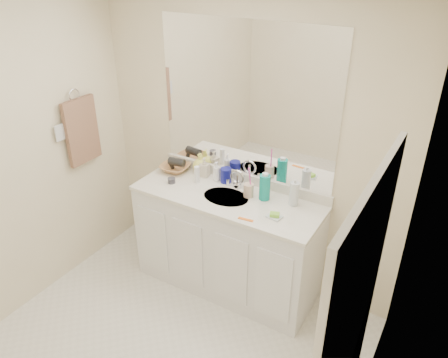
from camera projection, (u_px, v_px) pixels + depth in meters
wall_back at (245, 146)px, 3.46m from camera, size 2.60×0.02×2.40m
wall_right at (366, 312)px, 1.89m from camera, size 0.02×2.60×2.40m
vanity_cabinet at (227, 243)px, 3.62m from camera, size 1.50×0.55×0.85m
countertop at (227, 197)px, 3.41m from camera, size 1.52×0.57×0.03m
backsplash at (243, 178)px, 3.58m from camera, size 1.52×0.03×0.08m
sink_basin at (226, 198)px, 3.39m from camera, size 0.37×0.37×0.02m
faucet at (237, 181)px, 3.50m from camera, size 0.02×0.02×0.11m
mirror at (246, 102)px, 3.29m from camera, size 1.48×0.01×1.20m
blue_mug at (226, 175)px, 3.57m from camera, size 0.09×0.09×0.12m
tan_cup at (249, 190)px, 3.37m from camera, size 0.09×0.09×0.11m
toothbrush at (250, 180)px, 3.32m from camera, size 0.02×0.04×0.21m
mouthwash_bottle at (265, 187)px, 3.31m from camera, size 0.10×0.10×0.20m
clear_pump_bottle at (294, 194)px, 3.24m from camera, size 0.08×0.08×0.19m
soap_dish at (274, 217)px, 3.13m from camera, size 0.11×0.10×0.01m
green_soap at (275, 215)px, 3.12m from camera, size 0.08×0.07×0.02m
orange_comb at (246, 219)px, 3.10m from camera, size 0.12×0.03×0.00m
dark_jar at (172, 181)px, 3.58m from camera, size 0.07×0.07×0.04m
extra_white_bottle at (197, 175)px, 3.56m from camera, size 0.05×0.05×0.14m
soap_bottle_white at (217, 171)px, 3.59m from camera, size 0.08×0.08×0.17m
soap_bottle_cream at (204, 167)px, 3.66m from camera, size 0.08×0.09×0.17m
soap_bottle_yellow at (200, 163)px, 3.71m from camera, size 0.15×0.15×0.18m
wicker_basket at (175, 168)px, 3.76m from camera, size 0.26×0.26×0.06m
hair_dryer at (177, 162)px, 3.73m from camera, size 0.15×0.09×0.07m
towel_ring at (74, 95)px, 3.47m from camera, size 0.01×0.11×0.11m
hand_towel at (82, 131)px, 3.60m from camera, size 0.04×0.32×0.55m
switch_plate at (60, 133)px, 3.44m from camera, size 0.01×0.08×0.13m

